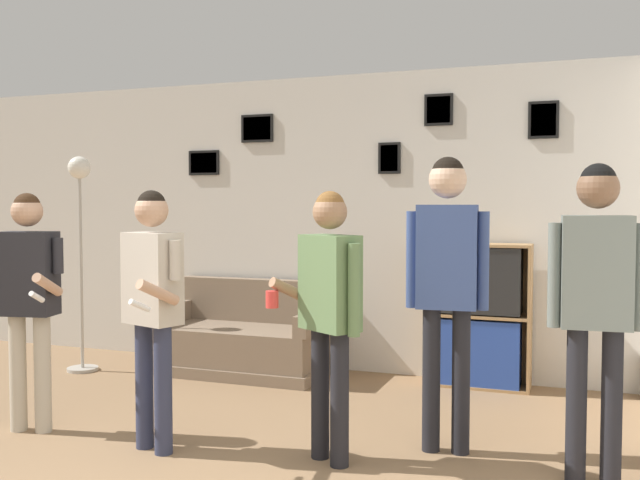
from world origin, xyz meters
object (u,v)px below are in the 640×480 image
couch (243,341)px  person_spectator_near_bookshelf (447,269)px  person_player_foreground_left (28,287)px  person_spectator_far_right (596,287)px  person_watcher_holding_cup (329,298)px  bookshelf (479,316)px  person_player_foreground_center (152,293)px  floor_lamp (80,220)px  drinking_cup (470,237)px

couch → person_spectator_near_bookshelf: 2.72m
person_player_foreground_left → person_spectator_near_bookshelf: bearing=11.8°
person_spectator_far_right → person_spectator_near_bookshelf: bearing=164.8°
person_player_foreground_left → person_watcher_holding_cup: bearing=4.2°
bookshelf → person_player_foreground_center: bearing=-126.3°
bookshelf → person_player_foreground_left: person_player_foreground_left is taller
person_player_foreground_left → person_spectator_far_right: person_spectator_far_right is taller
couch → bookshelf: 2.12m
couch → person_spectator_far_right: (2.96, -1.71, 0.80)m
person_watcher_holding_cup → person_spectator_far_right: size_ratio=0.92×
bookshelf → person_spectator_far_right: bearing=-65.5°
couch → floor_lamp: floor_lamp is taller
couch → person_player_foreground_left: (-0.57, -2.04, 0.70)m
couch → person_player_foreground_left: bearing=-105.8°
person_player_foreground_left → floor_lamp: bearing=117.9°
drinking_cup → person_player_foreground_left: bearing=-139.0°
bookshelf → person_player_foreground_center: person_player_foreground_center is taller
person_watcher_holding_cup → person_spectator_far_right: (1.46, 0.18, 0.10)m
person_spectator_far_right → drinking_cup: 2.14m
bookshelf → person_player_foreground_center: 2.85m
person_player_foreground_left → person_watcher_holding_cup: person_watcher_holding_cup is taller
bookshelf → person_watcher_holding_cup: size_ratio=0.75×
floor_lamp → person_player_foreground_center: size_ratio=1.22×
person_watcher_holding_cup → drinking_cup: person_watcher_holding_cup is taller
couch → person_spectator_near_bookshelf: person_spectator_near_bookshelf is taller
floor_lamp → person_player_foreground_left: floor_lamp is taller
floor_lamp → person_spectator_far_right: 4.54m
person_player_foreground_left → bookshelf: bearing=40.0°
person_watcher_holding_cup → drinking_cup: bearing=76.4°
couch → person_spectator_far_right: bearing=-29.9°
couch → person_watcher_holding_cup: (1.50, -1.88, 0.70)m
person_player_foreground_center → floor_lamp: bearing=138.6°
bookshelf → person_spectator_near_bookshelf: (0.03, -1.68, 0.53)m
person_player_foreground_center → person_spectator_near_bookshelf: person_spectator_near_bookshelf is taller
person_player_foreground_center → drinking_cup: person_player_foreground_center is taller
person_spectator_far_right → drinking_cup: person_spectator_far_right is taller
couch → person_spectator_near_bookshelf: (2.12, -1.48, 0.85)m
couch → bookshelf: size_ratio=1.30×
bookshelf → drinking_cup: bearing=179.5°
floor_lamp → couch: bearing=18.7°
person_player_foreground_center → person_spectator_near_bookshelf: (1.70, 0.60, 0.15)m
person_player_foreground_left → person_player_foreground_center: bearing=-2.3°
floor_lamp → person_player_foreground_left: 1.81m
floor_lamp → drinking_cup: floor_lamp is taller
bookshelf → person_watcher_holding_cup: (-0.59, -2.09, 0.38)m
bookshelf → drinking_cup: drinking_cup is taller
floor_lamp → person_spectator_far_right: floor_lamp is taller
floor_lamp → person_watcher_holding_cup: size_ratio=1.22×
person_spectator_near_bookshelf → person_spectator_far_right: (0.84, -0.23, -0.05)m
drinking_cup → couch: bearing=-174.2°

